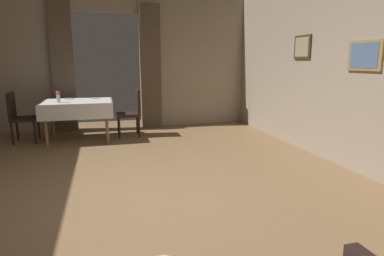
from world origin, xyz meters
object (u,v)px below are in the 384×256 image
at_px(plate_mid_b, 69,99).
at_px(plate_mid_c, 94,98).
at_px(chair_mid_right, 132,111).
at_px(flower_vase_mid, 58,96).
at_px(dining_table_mid, 77,106).
at_px(chair_mid_left, 19,115).

bearing_deg(plate_mid_b, plate_mid_c, -4.69).
bearing_deg(plate_mid_c, chair_mid_right, -18.58).
xyz_separation_m(chair_mid_right, plate_mid_b, (-1.20, 0.28, 0.24)).
bearing_deg(plate_mid_c, flower_vase_mid, -139.36).
bearing_deg(dining_table_mid, chair_mid_right, 4.07).
height_order(dining_table_mid, plate_mid_b, plate_mid_b).
bearing_deg(plate_mid_c, chair_mid_left, -169.11).
bearing_deg(plate_mid_b, chair_mid_right, -13.35).
bearing_deg(chair_mid_right, plate_mid_c, 161.42).
distance_m(flower_vase_mid, plate_mid_c, 0.79).
relative_size(flower_vase_mid, plate_mid_c, 1.04).
relative_size(dining_table_mid, chair_mid_left, 1.37).
relative_size(flower_vase_mid, plate_mid_b, 1.16).
bearing_deg(chair_mid_right, chair_mid_left, -179.79).
bearing_deg(plate_mid_b, dining_table_mid, -64.23).
height_order(flower_vase_mid, plate_mid_b, flower_vase_mid).
height_order(chair_mid_right, chair_mid_left, same).
distance_m(chair_mid_right, flower_vase_mid, 1.40).
xyz_separation_m(dining_table_mid, chair_mid_left, (-1.02, 0.07, -0.14)).
relative_size(plate_mid_b, plate_mid_c, 0.90).
bearing_deg(chair_mid_left, flower_vase_mid, -19.64).
height_order(dining_table_mid, chair_mid_right, chair_mid_right).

